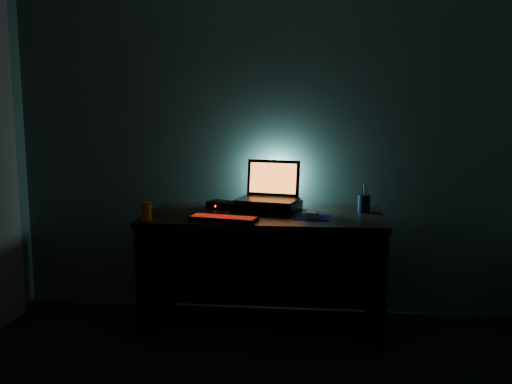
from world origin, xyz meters
The scene contains 10 objects.
room centered at (0.00, 0.00, 1.25)m, with size 3.50×4.00×2.50m.
desk centered at (0.00, 1.67, 0.49)m, with size 1.50×0.70×0.75m.
riser centered at (0.01, 1.74, 0.78)m, with size 0.40×0.30×0.06m, color black.
laptop centered at (0.02, 1.79, 0.87)m, with size 0.43×0.36×0.26m.
keyboard centered at (-0.22, 1.40, 0.76)m, with size 0.43×0.21×0.03m.
mousepad centered at (0.30, 1.54, 0.75)m, with size 0.22×0.20×0.00m, color navy.
mouse centered at (0.30, 1.54, 0.77)m, with size 0.07×0.11×0.03m, color #A0A1A6.
pen_cup centered at (0.63, 1.74, 0.81)m, with size 0.08×0.08×0.11m, color black.
juice_glass centered at (-0.68, 1.36, 0.80)m, with size 0.06×0.06×0.11m, color orange.
router centered at (-0.30, 1.79, 0.77)m, with size 0.18×0.17×0.05m.
Camera 1 is at (0.31, -1.89, 1.44)m, focal length 40.00 mm.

